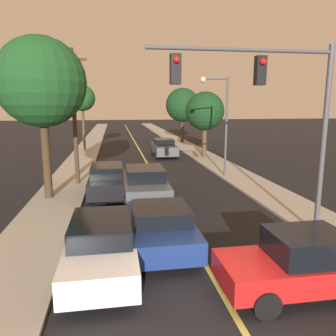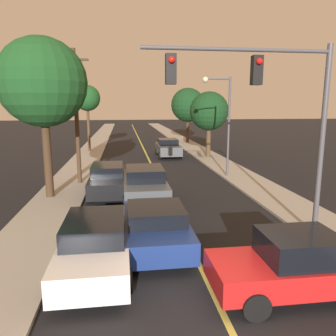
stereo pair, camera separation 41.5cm
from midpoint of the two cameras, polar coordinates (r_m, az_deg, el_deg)
name	(u,v)px [view 1 (the left image)]	position (r m, az deg, el deg)	size (l,w,h in m)	color
ground_plane	(235,315)	(8.10, 9.96, -23.98)	(200.00, 200.00, 0.00)	black
road_surface	(135,141)	(42.56, -6.12, 4.62)	(8.25, 80.00, 0.01)	black
sidewalk_left	(92,142)	(42.60, -13.39, 4.47)	(2.50, 80.00, 0.12)	#9E998E
sidewalk_right	(176,140)	(43.18, 1.04, 4.84)	(2.50, 80.00, 0.12)	#9E998E
car_near_lane_front	(160,226)	(10.72, -2.49, -10.05)	(2.11, 4.22, 1.48)	navy
car_near_lane_second	(145,184)	(15.81, -4.81, -2.78)	(2.10, 4.90, 1.71)	#474C51
car_outer_lane_front	(102,242)	(9.81, -12.66, -12.41)	(1.97, 5.06, 1.52)	white
car_outer_lane_second	(107,179)	(17.36, -11.22, -1.92)	(1.91, 5.09, 1.61)	black
car_far_oncoming	(164,148)	(29.65, -1.11, 3.56)	(2.03, 4.56, 1.61)	#474C51
car_crossing_right	(302,263)	(8.92, 20.96, -15.25)	(4.00, 1.85, 1.58)	red
traffic_signal_mast	(272,100)	(11.27, 16.59, 11.27)	(6.16, 0.42, 6.43)	#47474C
streetlamp_right	(220,112)	(20.97, 8.42, 9.61)	(1.82, 0.36, 6.21)	#47474C
utility_pole_left	(74,115)	(19.47, -16.59, 8.83)	(1.60, 0.24, 7.56)	#422D1E
tree_left_near	(41,83)	(16.86, -21.92, 13.59)	(4.18, 4.18, 7.63)	#3D2B1C
tree_left_far	(82,99)	(33.17, -15.08, 11.59)	(2.48, 2.48, 6.41)	#4C3823
tree_right_near	(205,111)	(28.90, 6.04, 9.79)	(3.34, 3.34, 5.66)	#4C3823
tree_right_far	(182,105)	(40.31, 2.22, 10.90)	(4.05, 4.05, 6.55)	#3D2B1C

